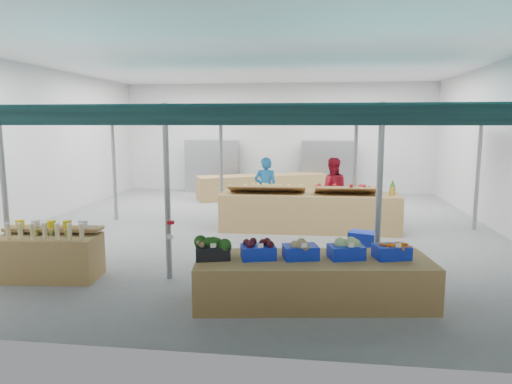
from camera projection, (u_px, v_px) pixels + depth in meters
floor at (256, 228)px, 11.74m from camera, size 13.00×13.00×0.00m
hall at (263, 124)px, 12.75m from camera, size 13.00×13.00×13.00m
pole_grid at (280, 164)px, 9.65m from camera, size 10.00×4.60×3.00m
awnings at (281, 118)px, 9.51m from camera, size 9.50×7.08×0.30m
back_shelving_left at (212, 166)px, 17.79m from camera, size 2.00×0.50×2.00m
back_shelving_right at (329, 168)px, 17.22m from camera, size 2.00×0.50×2.00m
bottle_shelf at (50, 254)px, 7.89m from camera, size 1.76×1.19×1.03m
veg_counter at (313, 280)px, 6.82m from camera, size 3.60×1.61×0.68m
fruit_counter at (309, 212)px, 11.37m from camera, size 4.41×1.13×0.94m
far_counter at (262, 186)px, 16.40m from camera, size 4.60×2.77×0.83m
crate_stack at (363, 248)px, 8.67m from camera, size 0.61×0.52×0.63m
vendor_left at (266, 189)px, 12.54m from camera, size 0.65×0.43×1.76m
vendor_right at (332, 190)px, 12.31m from camera, size 0.87×0.68×1.76m
crate_broccoli at (213, 248)px, 6.74m from camera, size 0.58×0.47×0.35m
crate_beets at (258, 250)px, 6.75m from camera, size 0.58×0.47×0.29m
crate_celeriac at (301, 249)px, 6.75m from camera, size 0.58×0.47×0.31m
crate_cabbage at (346, 248)px, 6.75m from camera, size 0.58×0.47×0.35m
crate_carrots at (391, 251)px, 6.76m from camera, size 0.58×0.47×0.29m
sparrow at (201, 245)px, 6.61m from camera, size 0.12×0.09×0.11m
pole_ribbon at (171, 224)px, 7.25m from camera, size 0.12×0.12×0.28m
apple_heap_yellow at (267, 187)px, 11.28m from camera, size 1.92×0.77×0.27m
apple_heap_red at (346, 188)px, 11.07m from camera, size 1.52×0.75×0.27m
pineapple at (392, 188)px, 10.95m from camera, size 0.14×0.14×0.39m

